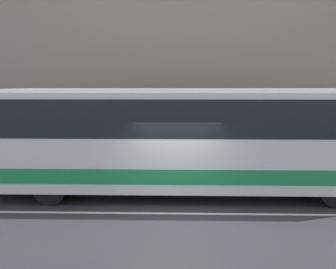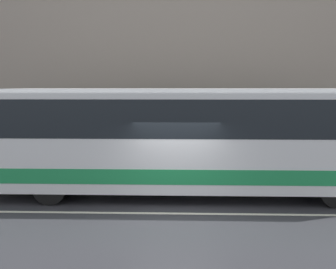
% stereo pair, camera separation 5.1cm
% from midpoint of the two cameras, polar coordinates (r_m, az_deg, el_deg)
% --- Properties ---
extents(ground_plane, '(60.00, 60.00, 0.00)m').
position_cam_midpoint_polar(ground_plane, '(10.64, 1.36, -11.96)').
color(ground_plane, '#333338').
extents(sidewalk, '(60.00, 2.67, 0.13)m').
position_cam_midpoint_polar(sidewalk, '(15.76, 1.51, -5.35)').
color(sidewalk, '#A09E99').
rests_on(sidewalk, ground_plane).
extents(building_facade, '(60.00, 0.35, 12.10)m').
position_cam_midpoint_polar(building_facade, '(17.02, 1.60, 15.18)').
color(building_facade, gray).
rests_on(building_facade, ground_plane).
extents(lane_stripe, '(54.00, 0.14, 0.01)m').
position_cam_midpoint_polar(lane_stripe, '(10.64, 1.36, -11.94)').
color(lane_stripe, beige).
rests_on(lane_stripe, ground_plane).
extents(transit_bus, '(12.45, 2.57, 3.45)m').
position_cam_midpoint_polar(transit_bus, '(11.97, 1.70, -0.21)').
color(transit_bus, white).
rests_on(transit_bus, ground_plane).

